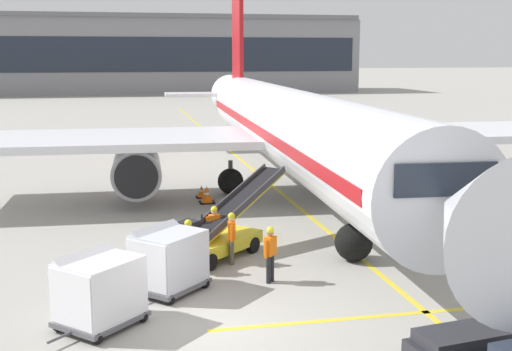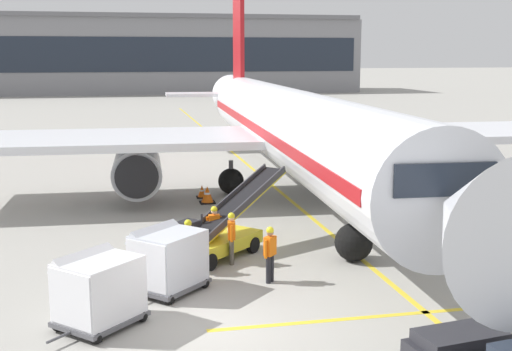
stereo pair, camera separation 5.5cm
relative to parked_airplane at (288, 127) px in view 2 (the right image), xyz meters
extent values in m
plane|color=#9E9B93|center=(-5.97, -15.20, -3.38)|extent=(600.00, 600.00, 0.00)
cylinder|color=silver|center=(-0.03, -0.79, 0.08)|extent=(4.91, 32.72, 3.55)
cube|color=red|center=(-0.03, -0.79, 0.08)|extent=(4.89, 31.41, 0.43)
cone|color=silver|center=(-0.79, -18.85, 0.08)|extent=(3.52, 3.69, 3.37)
cone|color=silver|center=(0.77, 18.33, 0.35)|extent=(3.25, 5.80, 3.02)
cube|color=silver|center=(-8.44, 0.38, -0.45)|extent=(15.74, 7.16, 0.36)
cylinder|color=#93969E|center=(-7.21, -0.33, -1.73)|extent=(2.37, 4.33, 2.20)
cylinder|color=black|center=(-7.30, -2.49, -1.73)|extent=(1.87, 0.20, 1.87)
cube|color=silver|center=(8.44, -0.33, -0.45)|extent=(15.74, 7.16, 0.36)
cylinder|color=#93969E|center=(7.16, -0.93, -1.73)|extent=(2.37, 4.33, 2.20)
cylinder|color=black|center=(7.07, -3.10, -1.73)|extent=(1.87, 0.20, 1.87)
cube|color=red|center=(0.71, 16.91, 5.68)|extent=(0.44, 3.92, 9.78)
cube|color=silver|center=(0.70, 16.63, 0.61)|extent=(10.63, 3.05, 0.20)
cube|color=#1E2633|center=(-0.69, -16.37, 0.61)|extent=(2.55, 1.70, 0.78)
cylinder|color=#47474C|center=(-0.44, -10.56, -2.22)|extent=(0.22, 0.22, 1.05)
sphere|color=black|center=(-0.44, -10.56, -2.74)|extent=(1.28, 1.28, 1.28)
cylinder|color=#47474C|center=(-2.62, 0.95, -2.22)|extent=(0.22, 0.22, 1.05)
sphere|color=black|center=(-2.62, 0.95, -2.74)|extent=(1.28, 1.28, 1.28)
cylinder|color=#47474C|center=(2.69, 0.73, -2.22)|extent=(0.22, 0.22, 1.05)
sphere|color=black|center=(2.69, 0.73, -2.74)|extent=(1.28, 1.28, 1.28)
cube|color=gold|center=(-4.92, -9.23, -2.88)|extent=(3.58, 3.48, 0.44)
cube|color=black|center=(-5.85, -9.61, -2.31)|extent=(0.82, 0.82, 0.70)
cylinder|color=#333338|center=(-5.36, -9.14, -2.26)|extent=(0.08, 0.08, 0.80)
cube|color=gold|center=(-4.01, -8.38, -1.78)|extent=(4.24, 4.02, 1.93)
cube|color=black|center=(-4.01, -8.38, -1.69)|extent=(4.04, 3.82, 1.78)
cube|color=#333338|center=(-3.71, -8.71, -1.66)|extent=(3.61, 3.35, 1.97)
cube|color=#333338|center=(-4.30, -8.06, -1.66)|extent=(3.61, 3.35, 1.97)
cylinder|color=black|center=(-3.55, -8.97, -3.10)|extent=(0.55, 0.53, 0.56)
cylinder|color=black|center=(-4.55, -7.89, -3.10)|extent=(0.55, 0.53, 0.56)
cylinder|color=black|center=(-5.30, -10.58, -3.10)|extent=(0.55, 0.53, 0.56)
cylinder|color=black|center=(-6.30, -9.50, -3.10)|extent=(0.55, 0.53, 0.56)
cube|color=#515156|center=(-6.72, -12.23, -3.17)|extent=(2.55, 2.55, 0.12)
cylinder|color=#4C4C51|center=(-7.67, -13.19, -3.18)|extent=(0.54, 0.54, 0.07)
cube|color=silver|center=(-6.72, -12.23, -2.36)|extent=(2.40, 2.40, 1.50)
cube|color=silver|center=(-7.01, -11.94, -1.84)|extent=(1.89, 1.89, 0.74)
cube|color=silver|center=(-7.40, -12.92, -2.36)|extent=(1.04, 1.04, 1.38)
sphere|color=black|center=(-7.77, -12.32, -3.23)|extent=(0.30, 0.30, 0.30)
sphere|color=black|center=(-6.80, -13.28, -3.23)|extent=(0.30, 0.30, 0.30)
sphere|color=black|center=(-6.64, -11.19, -3.23)|extent=(0.30, 0.30, 0.30)
sphere|color=black|center=(-5.67, -12.15, -3.23)|extent=(0.30, 0.30, 0.30)
cube|color=#515156|center=(-8.63, -14.43, -3.17)|extent=(2.55, 2.55, 0.12)
cylinder|color=#4C4C51|center=(-9.59, -15.38, -3.18)|extent=(0.54, 0.54, 0.07)
cube|color=silver|center=(-8.63, -14.43, -2.36)|extent=(2.40, 2.40, 1.50)
cube|color=silver|center=(-8.93, -14.13, -1.84)|extent=(1.89, 1.89, 0.74)
cube|color=silver|center=(-9.32, -15.11, -2.36)|extent=(1.04, 1.04, 1.38)
sphere|color=black|center=(-9.68, -14.51, -3.23)|extent=(0.30, 0.30, 0.30)
sphere|color=black|center=(-8.72, -15.47, -3.23)|extent=(0.30, 0.30, 0.30)
sphere|color=black|center=(-8.55, -13.38, -3.23)|extent=(0.30, 0.30, 0.30)
sphere|color=black|center=(-7.59, -14.34, -3.23)|extent=(0.30, 0.30, 0.30)
cube|color=#28282D|center=(-1.34, -19.24, -2.23)|extent=(1.91, 1.21, 0.24)
cylinder|color=black|center=(-3.73, -12.14, -2.95)|extent=(0.15, 0.15, 0.86)
cylinder|color=black|center=(-3.60, -12.01, -2.95)|extent=(0.15, 0.15, 0.86)
cube|color=orange|center=(-3.67, -12.08, -2.23)|extent=(0.44, 0.44, 0.58)
cube|color=white|center=(-3.76, -11.99, -2.23)|extent=(0.25, 0.25, 0.08)
sphere|color=#9E7051|center=(-3.67, -12.08, -1.82)|extent=(0.21, 0.21, 0.21)
sphere|color=yellow|center=(-3.67, -12.08, -1.75)|extent=(0.23, 0.23, 0.23)
cylinder|color=orange|center=(-3.84, -12.25, -2.28)|extent=(0.09, 0.09, 0.56)
cylinder|color=orange|center=(-3.50, -11.91, -2.28)|extent=(0.09, 0.09, 0.56)
cylinder|color=#333847|center=(-4.82, -9.03, -2.95)|extent=(0.15, 0.15, 0.86)
cylinder|color=#333847|center=(-5.00, -9.03, -2.95)|extent=(0.15, 0.15, 0.86)
cube|color=orange|center=(-4.91, -9.03, -2.23)|extent=(0.39, 0.25, 0.58)
cube|color=white|center=(-4.92, -9.16, -2.23)|extent=(0.34, 0.02, 0.08)
sphere|color=beige|center=(-4.91, -9.03, -1.82)|extent=(0.21, 0.21, 0.21)
sphere|color=yellow|center=(-4.91, -9.03, -1.75)|extent=(0.23, 0.23, 0.23)
cylinder|color=orange|center=(-4.67, -9.04, -2.28)|extent=(0.09, 0.09, 0.56)
cylinder|color=orange|center=(-5.15, -9.02, -2.28)|extent=(0.09, 0.09, 0.56)
cylinder|color=#514C42|center=(-4.51, -10.16, -2.95)|extent=(0.15, 0.15, 0.86)
cylinder|color=#514C42|center=(-4.49, -9.98, -2.95)|extent=(0.15, 0.15, 0.86)
cube|color=orange|center=(-4.50, -10.07, -2.23)|extent=(0.29, 0.41, 0.58)
cube|color=white|center=(-4.62, -10.05, -2.23)|extent=(0.06, 0.34, 0.08)
sphere|color=beige|center=(-4.50, -10.07, -1.82)|extent=(0.21, 0.21, 0.21)
sphere|color=yellow|center=(-4.50, -10.07, -1.75)|extent=(0.23, 0.23, 0.23)
cylinder|color=orange|center=(-4.53, -10.31, -2.28)|extent=(0.09, 0.09, 0.56)
cylinder|color=orange|center=(-4.47, -9.83, -2.28)|extent=(0.09, 0.09, 0.56)
cylinder|color=#514C42|center=(-6.01, -10.79, -2.95)|extent=(0.15, 0.15, 0.86)
cylinder|color=#514C42|center=(-5.96, -10.62, -2.95)|extent=(0.15, 0.15, 0.86)
cube|color=yellow|center=(-5.99, -10.70, -2.23)|extent=(0.33, 0.43, 0.58)
cube|color=white|center=(-6.11, -10.67, -2.23)|extent=(0.10, 0.33, 0.08)
sphere|color=tan|center=(-5.99, -10.70, -1.82)|extent=(0.21, 0.21, 0.21)
sphere|color=yellow|center=(-5.99, -10.70, -1.75)|extent=(0.23, 0.23, 0.23)
cylinder|color=yellow|center=(-6.05, -10.94, -2.28)|extent=(0.09, 0.09, 0.56)
cylinder|color=yellow|center=(-5.93, -10.47, -2.28)|extent=(0.09, 0.09, 0.56)
cube|color=black|center=(-4.14, 0.40, -3.36)|extent=(0.53, 0.53, 0.05)
cone|color=orange|center=(-4.14, 0.40, -3.06)|extent=(0.42, 0.42, 0.56)
cylinder|color=white|center=(-4.14, 0.40, -3.03)|extent=(0.23, 0.23, 0.07)
cube|color=black|center=(-4.05, -0.81, -3.36)|extent=(0.71, 0.71, 0.05)
cone|color=orange|center=(-4.05, -0.81, -2.96)|extent=(0.57, 0.57, 0.75)
cylinder|color=white|center=(-4.05, -0.81, -2.92)|extent=(0.31, 0.31, 0.09)
cube|color=yellow|center=(-0.11, -0.79, -3.38)|extent=(0.20, 110.00, 0.01)
cube|color=yellow|center=(-0.03, -15.27, -3.38)|extent=(12.00, 0.20, 0.01)
cube|color=gray|center=(-10.25, 92.27, 3.05)|extent=(90.87, 17.45, 12.88)
cube|color=#1E2633|center=(-10.25, 83.49, 3.38)|extent=(88.14, 0.10, 5.80)
cube|color=slate|center=(-10.25, 90.52, 9.84)|extent=(89.96, 14.83, 0.70)
camera|label=1|loc=(-8.10, -30.84, 3.44)|focal=46.64mm
camera|label=2|loc=(-8.04, -30.85, 3.44)|focal=46.64mm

